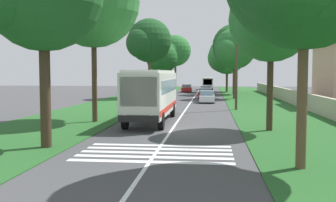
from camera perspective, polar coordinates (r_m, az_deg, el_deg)
ground at (r=24.75m, az=0.50°, el=-4.20°), size 160.00×160.00×0.00m
grass_verge_left at (r=40.93m, az=-8.89°, el=-0.93°), size 120.00×8.00×0.04m
grass_verge_right at (r=39.95m, az=14.47°, el=-1.14°), size 120.00×8.00×0.04m
centre_line at (r=39.60m, az=2.65°, el=-1.08°), size 110.00×0.16×0.01m
coach_bus at (r=28.72m, az=-2.28°, el=1.25°), size 11.16×2.62×3.73m
zebra_crossing at (r=17.85m, az=-1.75°, el=-7.42°), size 4.05×6.80×0.01m
trailing_car_0 at (r=47.67m, az=5.63°, el=0.58°), size 4.30×1.78×1.43m
trailing_car_1 at (r=55.70m, az=5.32°, el=1.08°), size 4.30×1.78×1.43m
trailing_car_2 at (r=64.19m, az=5.43°, el=1.48°), size 4.30×1.78×1.43m
trailing_car_3 at (r=73.14m, az=2.71°, el=1.81°), size 4.30×1.78×1.43m
trailing_minibus_0 at (r=83.46m, az=5.73°, el=2.68°), size 6.00×2.14×2.53m
roadside_tree_left_0 at (r=29.68m, az=-10.68°, el=13.42°), size 7.88×6.57×11.85m
roadside_tree_left_1 at (r=67.65m, az=-0.97°, el=6.04°), size 6.08×5.23×8.59m
roadside_tree_left_3 at (r=87.82m, az=0.92°, el=7.09°), size 8.56×6.85×11.76m
roadside_tree_left_4 at (r=56.04m, az=-2.83°, el=8.45°), size 7.53×6.10×11.04m
roadside_tree_right_1 at (r=55.00m, az=9.44°, el=7.28°), size 6.58×5.58×9.59m
roadside_tree_right_2 at (r=25.30m, az=14.28°, el=10.81°), size 6.13×5.09×9.24m
roadside_tree_right_3 at (r=74.47m, az=8.27°, el=6.30°), size 8.54×7.00×10.09m
roadside_tree_right_4 at (r=66.44m, az=9.36°, el=7.60°), size 8.79×7.23×11.48m
utility_pole at (r=38.32m, az=9.80°, el=5.62°), size 0.24×1.40×8.89m
roadside_wall at (r=45.39m, az=17.83°, el=0.42°), size 70.00×0.40×1.56m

